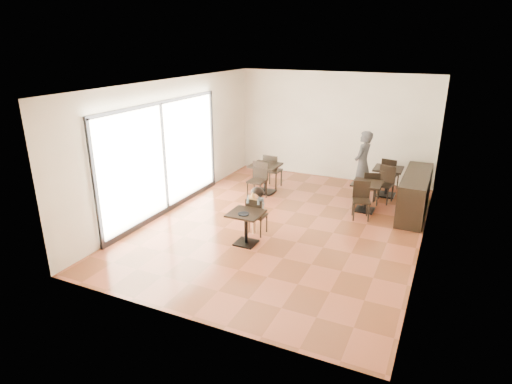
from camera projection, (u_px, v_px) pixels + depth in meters
The scene contains 23 objects.
floor at pixel (284, 224), 10.02m from camera, with size 6.00×8.00×0.01m, color brown.
ceiling at pixel (288, 84), 8.94m from camera, with size 6.00×8.00×0.01m, color silver.
wall_back at pixel (334, 126), 12.89m from camera, with size 6.00×0.01×3.20m, color white.
wall_front at pixel (184, 225), 6.07m from camera, with size 6.00×0.01×3.20m, color white.
wall_left at pixel (174, 145), 10.67m from camera, with size 0.01×8.00×3.20m, color white.
wall_right at pixel (430, 175), 8.29m from camera, with size 0.01×8.00×3.20m, color white.
storefront_window at pixel (163, 157), 10.30m from camera, with size 0.04×4.50×2.60m, color white.
child_table at pixel (246, 228), 8.94m from camera, with size 0.67×0.67×0.71m, color black, non-canonical shape.
child_chair at pixel (257, 216), 9.38m from camera, with size 0.39×0.39×0.86m, color black, non-canonical shape.
child at pixel (257, 211), 9.34m from camera, with size 0.39×0.54×1.08m, color slate, non-canonical shape.
plate at pixel (244, 214), 8.73m from camera, with size 0.24×0.24×0.01m, color black.
pizza_slice at pixel (253, 197), 9.05m from camera, with size 0.25×0.19×0.06m, color tan, non-canonical shape.
adult_patron at pixel (362, 164), 11.54m from camera, with size 0.66×0.43×1.81m, color #3F3F44.
cafe_table_mid at pixel (366, 197), 10.67m from camera, with size 0.70×0.70×0.74m, color black, non-canonical shape.
cafe_table_left at pixel (265, 179), 11.92m from camera, with size 0.78×0.78×0.82m, color black, non-canonical shape.
cafe_table_back at pixel (387, 182), 11.71m from camera, with size 0.75×0.75×0.79m, color black, non-canonical shape.
chair_mid_a at pixel (370, 187), 11.12m from camera, with size 0.40×0.40×0.89m, color black, non-canonical shape.
chair_mid_b at pixel (361, 201), 10.18m from camera, with size 0.40×0.40×0.89m, color black, non-canonical shape.
chair_left_a at pixel (273, 171), 12.37m from camera, with size 0.44×0.44×0.99m, color black, non-canonical shape.
chair_left_b at pixel (257, 181), 11.43m from camera, with size 0.44×0.44×0.99m, color black, non-canonical shape.
chair_back_a at pixel (390, 174), 12.12m from camera, with size 0.43×0.43×0.95m, color black, non-canonical shape.
chair_back_b at pixel (384, 185), 11.21m from camera, with size 0.43×0.43×0.95m, color black, non-canonical shape.
service_counter at pixel (415, 194), 10.51m from camera, with size 0.60×2.40×1.00m, color black.
Camera 1 is at (3.27, -8.60, 4.10)m, focal length 30.00 mm.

